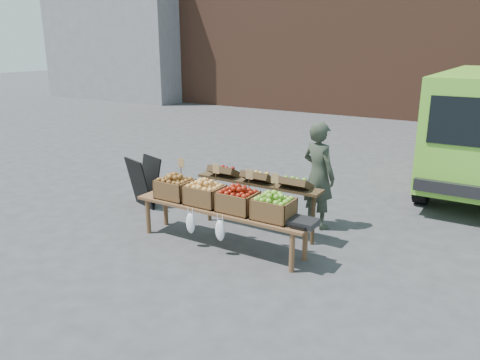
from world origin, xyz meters
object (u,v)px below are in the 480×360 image
Objects in this scene: display_bench at (221,227)px; crate_red_apples at (238,202)px; weighing_scale at (303,222)px; vendor at (318,175)px; back_table at (258,199)px; chalkboard_sign at (144,182)px; crate_russet_pears at (205,195)px; crate_golden_apples at (175,189)px; crate_green_apples at (274,209)px.

crate_red_apples is at bearing 0.00° from display_bench.
display_bench is 1.29m from weighing_scale.
vendor is 0.79× the size of back_table.
vendor is at bearing 105.71° from weighing_scale.
crate_russet_pears is (1.83, -0.69, 0.27)m from chalkboard_sign.
chalkboard_sign is 0.42× the size of back_table.
vendor reaches higher than crate_golden_apples.
vendor is 3.33× the size of crate_green_apples.
chalkboard_sign is at bearing 161.74° from display_bench.
chalkboard_sign is at bearing 159.22° from crate_russet_pears.
crate_golden_apples and crate_green_apples have the same top height.
crate_red_apples is (0.55, 0.00, 0.00)m from crate_russet_pears.
chalkboard_sign is 1.78× the size of crate_green_apples.
vendor is 3.33× the size of crate_red_apples.
crate_golden_apples is (-1.01, -0.72, 0.19)m from back_table.
vendor is 3.33× the size of crate_russet_pears.
chalkboard_sign reaches higher than crate_golden_apples.
crate_russet_pears is at bearing 180.00° from crate_red_apples.
back_table is 4.20× the size of crate_russet_pears.
crate_red_apples is at bearing -82.57° from back_table.
vendor is at bearing 88.84° from crate_green_apples.
vendor is 1.48m from weighing_scale.
back_table is at bearing 66.75° from vendor.
crate_russet_pears is 1.47× the size of weighing_scale.
display_bench is 5.40× the size of crate_red_apples.
chalkboard_sign reaches higher than crate_green_apples.
chalkboard_sign is 1.78× the size of crate_red_apples.
crate_red_apples and crate_green_apples have the same top height.
weighing_scale is (0.40, -1.41, -0.22)m from vendor.
back_table is at bearing 57.64° from crate_russet_pears.
crate_green_apples is at bearing -48.20° from back_table.
chalkboard_sign is 1.98m from crate_russet_pears.
vendor reaches higher than crate_green_apples.
weighing_scale is (2.08, 0.00, -0.10)m from crate_golden_apples.
weighing_scale is at bearing 126.73° from vendor.
vendor is 1.53m from crate_red_apples.
weighing_scale is at bearing 0.00° from display_bench.
crate_golden_apples is 1.65m from crate_green_apples.
chalkboard_sign is 2.61× the size of weighing_scale.
crate_golden_apples is at bearing -10.38° from chalkboard_sign.
crate_green_apples reaches higher than display_bench.
display_bench is 0.93m from crate_green_apples.
vendor is 1.74m from display_bench.
vendor is 1.81m from crate_russet_pears.
crate_red_apples is 1.00× the size of crate_green_apples.
weighing_scale is at bearing 0.00° from crate_green_apples.
crate_green_apples is (1.65, 0.00, 0.00)m from crate_golden_apples.
display_bench is at bearing 0.00° from crate_russet_pears.
crate_russet_pears reaches higher than weighing_scale.
crate_green_apples is at bearing 180.00° from weighing_scale.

